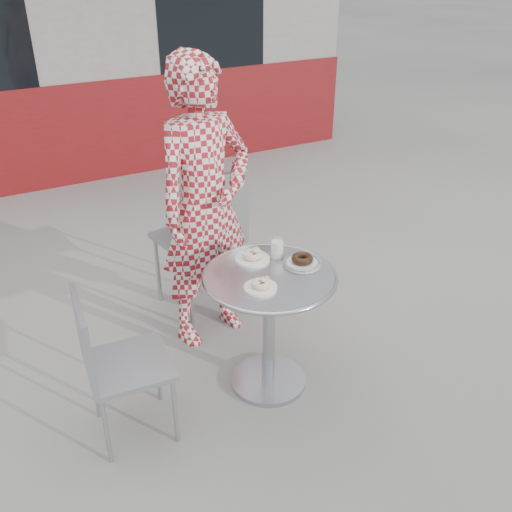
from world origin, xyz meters
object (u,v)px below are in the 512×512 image
bistro_table (269,303)px  seated_person (205,206)px  chair_far (200,265)px  plate_far (253,256)px  milk_cup (277,248)px  plate_checker (302,261)px  plate_near (261,285)px  chair_left (130,392)px

bistro_table → seated_person: 0.71m
chair_far → plate_far: bearing=80.4°
milk_cup → plate_checker: bearing=-59.5°
plate_far → milk_cup: milk_cup is taller
bistro_table → plate_far: 0.26m
chair_far → plate_checker: size_ratio=4.95×
plate_far → plate_near: bearing=-110.7°
seated_person → milk_cup: size_ratio=15.47×
plate_far → bistro_table: bearing=-90.4°
bistro_table → chair_left: 0.82m
seated_person → plate_near: seated_person is taller
chair_far → plate_checker: bearing=93.2°
chair_far → plate_near: 1.09m
plate_far → plate_checker: (0.20, -0.17, -0.00)m
bistro_table → seated_person: (-0.07, 0.62, 0.33)m
bistro_table → plate_checker: 0.28m
bistro_table → seated_person: seated_person is taller
bistro_table → plate_near: bearing=-138.8°
plate_far → plate_checker: bearing=-39.7°
chair_far → milk_cup: bearing=89.9°
chair_left → plate_near: bearing=-93.8°
plate_near → bistro_table: bearing=41.2°
bistro_table → milk_cup: (0.13, 0.14, 0.22)m
plate_checker → plate_near: bearing=-161.3°
seated_person → milk_cup: 0.53m
milk_cup → seated_person: bearing=112.3°
seated_person → plate_checker: seated_person is taller
bistro_table → plate_checker: bearing=4.0°
bistro_table → seated_person: size_ratio=0.41×
bistro_table → plate_checker: size_ratio=3.52×
chair_far → seated_person: 0.63m
chair_far → plate_near: (-0.10, -1.00, 0.42)m
chair_far → plate_near: size_ratio=6.04×
chair_far → chair_left: (-0.77, -0.89, -0.06)m
plate_far → chair_far: bearing=90.0°
chair_left → plate_far: 0.92m
seated_person → chair_left: bearing=-152.4°
bistro_table → plate_checker: (0.20, 0.01, 0.19)m
seated_person → plate_far: 0.46m
chair_far → chair_left: bearing=39.4°
milk_cup → bistro_table: bearing=-131.9°
chair_far → plate_checker: 1.01m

